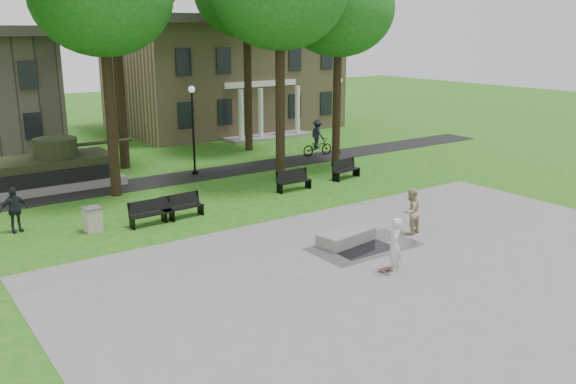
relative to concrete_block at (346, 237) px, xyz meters
The scene contains 20 objects.
ground 0.83m from the concrete_block, 93.13° to the left, with size 120.00×120.00×0.00m, color #195A15.
plaza 4.21m from the concrete_block, 90.59° to the right, with size 22.00×16.00×0.02m, color gray.
footpath 12.80m from the concrete_block, 90.19° to the left, with size 44.00×2.60×0.01m, color black.
building_right 28.88m from the concrete_block, 69.61° to the left, with size 17.00×12.00×8.60m.
tree_3 15.46m from the concrete_block, 52.30° to the left, with size 6.00×6.00×11.19m.
lamp_mid 13.35m from the concrete_block, 88.00° to the left, with size 0.36×0.36×4.73m.
lamp_right 16.95m from the concrete_block, 51.39° to the left, with size 0.36×0.36×4.73m.
tank_monument 16.17m from the concrete_block, 113.72° to the left, with size 7.45×3.40×2.40m.
puddle 0.94m from the concrete_block, 84.78° to the right, with size 2.20×1.20×0.00m, color black.
concrete_block is the anchor object (origin of this frame).
skateboard 2.84m from the concrete_block, 101.21° to the right, with size 0.78×0.20×0.07m, color brown.
skateboarder 3.17m from the concrete_block, 100.99° to the right, with size 0.67×0.44×1.83m, color silver.
friend_watching 2.81m from the concrete_block, 12.78° to the right, with size 0.86×0.67×1.77m, color tan.
pedestrian_walker 12.71m from the concrete_block, 139.04° to the left, with size 1.05×0.44×1.79m, color black.
cyclist 16.14m from the concrete_block, 55.98° to the left, with size 2.10×1.21×2.25m.
park_bench_0 7.94m from the concrete_block, 128.40° to the left, with size 1.81×0.57×1.00m.
park_bench_1 7.27m from the concrete_block, 119.10° to the left, with size 1.82×0.63×1.00m.
park_bench_2 7.86m from the concrete_block, 68.71° to the left, with size 1.80×0.52×1.00m.
park_bench_3 10.12m from the concrete_block, 49.93° to the left, with size 1.85×0.85×1.00m.
trash_bin 9.78m from the concrete_block, 136.69° to the left, with size 0.68×0.68×0.96m.
Camera 1 is at (-13.78, -16.80, 7.58)m, focal length 38.00 mm.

